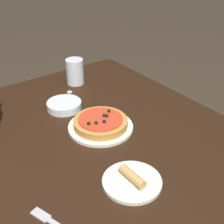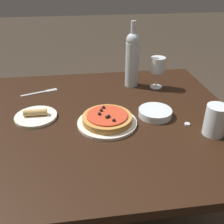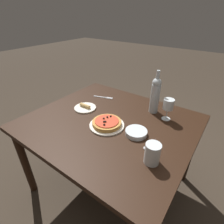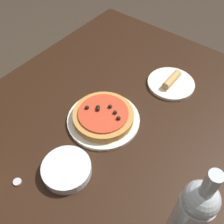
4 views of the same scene
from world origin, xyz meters
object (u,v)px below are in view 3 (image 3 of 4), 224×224
at_px(dinner_plate, 107,125).
at_px(fork, 104,97).
at_px(water_cup, 152,154).
at_px(side_bowl, 136,132).
at_px(side_plate, 85,108).
at_px(wine_glass, 168,105).
at_px(dining_table, 110,130).
at_px(pizza, 107,123).
at_px(wine_bottle, 155,95).
at_px(bottle_cap, 145,148).

xyz_separation_m(dinner_plate, fork, (0.30, -0.35, -0.00)).
distance_m(water_cup, side_bowl, 0.26).
bearing_deg(side_plate, wine_glass, -158.28).
xyz_separation_m(dinner_plate, side_bowl, (-0.22, -0.04, 0.01)).
height_order(dinner_plate, side_bowl, side_bowl).
height_order(dining_table, pizza, pizza).
relative_size(water_cup, side_bowl, 0.84).
bearing_deg(fork, wine_bottle, -15.25).
relative_size(dining_table, side_plate, 6.57).
relative_size(water_cup, side_plate, 0.68).
bearing_deg(pizza, wine_glass, -132.59).
xyz_separation_m(dinner_plate, pizza, (0.00, 0.00, 0.02)).
bearing_deg(water_cup, dinner_plate, -17.64).
bearing_deg(bottle_cap, pizza, -8.94).
bearing_deg(dining_table, fork, -45.80).
distance_m(side_bowl, bottle_cap, 0.15).
xyz_separation_m(dining_table, water_cup, (-0.43, 0.19, 0.14)).
bearing_deg(wine_bottle, side_plate, 30.98).
distance_m(dining_table, dinner_plate, 0.11).
bearing_deg(wine_glass, pizza, 47.41).
relative_size(wine_glass, side_bowl, 1.14).
bearing_deg(pizza, wine_bottle, -115.38).
xyz_separation_m(side_bowl, bottle_cap, (-0.11, 0.09, -0.01)).
height_order(wine_glass, fork, wine_glass).
bearing_deg(bottle_cap, side_bowl, -38.35).
bearing_deg(fork, bottle_cap, -51.57).
bearing_deg(water_cup, dining_table, -24.43).
distance_m(wine_glass, bottle_cap, 0.41).
bearing_deg(bottle_cap, fork, -32.62).
bearing_deg(dinner_plate, wine_glass, -132.58).
xyz_separation_m(dinner_plate, side_plate, (0.30, -0.09, 0.00)).
height_order(wine_bottle, side_bowl, wine_bottle).
relative_size(pizza, bottle_cap, 8.65).
relative_size(fork, side_plate, 1.01).
bearing_deg(side_plate, pizza, 162.86).
distance_m(pizza, water_cup, 0.43).
height_order(pizza, side_bowl, pizza).
bearing_deg(bottle_cap, water_cup, 134.04).
distance_m(dining_table, fork, 0.41).
bearing_deg(pizza, bottle_cap, 171.06).
xyz_separation_m(dining_table, wine_bottle, (-0.20, -0.32, 0.23)).
distance_m(pizza, wine_bottle, 0.44).
bearing_deg(bottle_cap, side_plate, -12.92).
distance_m(pizza, side_plate, 0.32).
relative_size(wine_bottle, fork, 1.87).
distance_m(dinner_plate, pizza, 0.02).
bearing_deg(water_cup, wine_glass, -78.30).
height_order(dining_table, wine_bottle, wine_bottle).
distance_m(wine_glass, fork, 0.62).
height_order(dining_table, wine_glass, wine_glass).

